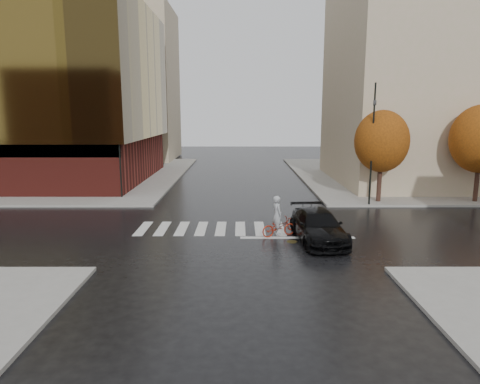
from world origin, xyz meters
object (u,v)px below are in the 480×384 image
(traffic_light_ne, at_px, (373,135))
(fire_hydrant, at_px, (121,189))
(cyclist, at_px, (278,223))
(sedan, at_px, (318,226))
(traffic_light_nw, at_px, (119,142))

(traffic_light_ne, bearing_deg, fire_hydrant, -30.23)
(cyclist, distance_m, traffic_light_ne, 10.97)
(traffic_light_ne, xyz_separation_m, fire_hydrant, (-18.34, 3.70, -4.38))
(fire_hydrant, bearing_deg, sedan, -41.69)
(cyclist, relative_size, fire_hydrant, 2.61)
(cyclist, xyz_separation_m, fire_hydrant, (-11.34, 11.00, -0.13))
(fire_hydrant, bearing_deg, traffic_light_nw, -71.29)
(cyclist, bearing_deg, fire_hydrant, 24.64)
(cyclist, height_order, traffic_light_nw, traffic_light_nw)
(sedan, relative_size, traffic_light_nw, 0.73)
(cyclist, relative_size, traffic_light_nw, 0.30)
(cyclist, bearing_deg, traffic_light_ne, -65.03)
(traffic_light_ne, distance_m, fire_hydrant, 19.21)
(traffic_light_nw, bearing_deg, cyclist, 59.81)
(traffic_light_nw, relative_size, traffic_light_ne, 0.88)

